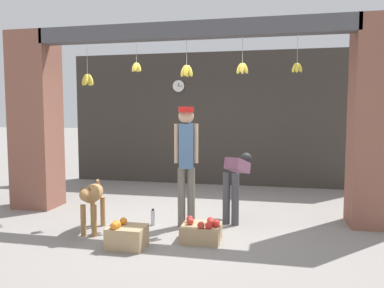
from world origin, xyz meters
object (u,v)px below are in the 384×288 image
Objects in this scene: fruit_crate_oranges at (126,236)px; wall_clock at (179,86)px; water_bottle at (153,218)px; shopkeeper at (186,156)px; dog at (92,197)px; fruit_crate_apples at (202,232)px; worker_stooping at (236,178)px.

wall_clock is at bearing 95.04° from fruit_crate_oranges.
shopkeeper is at bearing 5.80° from water_bottle.
dog is 1.59m from fruit_crate_apples.
dog is at bearing -147.87° from water_bottle.
dog reaches higher than water_bottle.
wall_clock is (-1.57, 2.75, 1.58)m from worker_stooping.
fruit_crate_apples is 2.02× the size of water_bottle.
dog is 0.90m from fruit_crate_oranges.
fruit_crate_apples is (0.33, -0.57, -0.91)m from shopkeeper.
dog is 0.93m from water_bottle.
water_bottle is at bearing 111.03° from dog.
water_bottle is (-0.49, -0.05, -0.92)m from shopkeeper.
shopkeeper is at bearing 120.25° from fruit_crate_apples.
worker_stooping is 1.92m from fruit_crate_oranges.
dog is at bearing 12.37° from shopkeeper.
shopkeeper reaches higher than dog.
shopkeeper is 6.10× the size of wall_clock.
fruit_crate_apples is 4.47m from wall_clock.
wall_clock is (-0.89, 3.17, 1.21)m from shopkeeper.
shopkeeper is 7.13× the size of water_bottle.
fruit_crate_oranges is 0.94m from water_bottle.
worker_stooping is 1.37m from water_bottle.
fruit_crate_apples is at bearing 76.47° from dog.
water_bottle is at bearing 87.47° from fruit_crate_oranges.
water_bottle is (0.72, 0.46, -0.37)m from dog.
water_bottle is at bearing 147.58° from fruit_crate_apples.
wall_clock reaches higher than worker_stooping.
wall_clock is (-1.23, 3.74, 2.12)m from fruit_crate_apples.
fruit_crate_apples is 1.73× the size of wall_clock.
dog is at bearing 177.58° from fruit_crate_apples.
dog is 2.11m from worker_stooping.
shopkeeper is at bearing 101.50° from dog.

